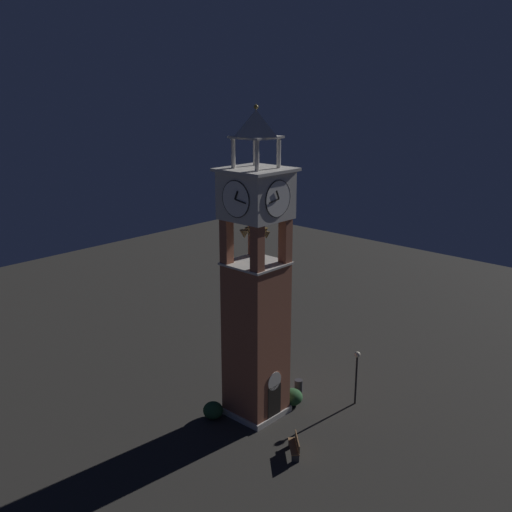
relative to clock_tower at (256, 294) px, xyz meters
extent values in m
plane|color=#2A2925|center=(0.00, 0.00, -7.49)|extent=(80.00, 80.00, 0.00)
cube|color=#93543D|center=(0.00, 0.00, -2.88)|extent=(2.84, 2.84, 9.21)
cube|color=beige|center=(0.00, 0.00, -7.31)|extent=(3.04, 3.04, 0.35)
cube|color=black|center=(0.00, -1.43, -6.34)|extent=(1.10, 0.04, 2.20)
cylinder|color=beige|center=(0.00, -1.43, -4.94)|extent=(1.10, 0.04, 1.10)
cube|color=#93543D|center=(-1.14, -1.14, 3.02)|extent=(0.56, 0.56, 2.60)
cube|color=#93543D|center=(1.14, -1.14, 3.02)|extent=(0.56, 0.56, 2.60)
cube|color=#93543D|center=(-1.14, 1.14, 3.02)|extent=(0.56, 0.56, 2.60)
cube|color=#93543D|center=(1.14, 1.14, 3.02)|extent=(0.56, 0.56, 2.60)
cube|color=beige|center=(0.00, 0.00, 1.78)|extent=(3.00, 3.00, 0.12)
cone|color=brown|center=(0.64, -0.01, 3.45)|extent=(0.45, 0.45, 0.47)
cone|color=brown|center=(0.12, 0.63, 3.45)|extent=(0.51, 0.51, 0.48)
cone|color=brown|center=(-0.45, 0.46, 3.45)|extent=(0.53, 0.53, 0.46)
cone|color=brown|center=(-0.58, -0.27, 3.45)|extent=(0.50, 0.50, 0.50)
cone|color=brown|center=(0.16, -0.62, 3.45)|extent=(0.40, 0.40, 0.38)
cube|color=beige|center=(0.00, 0.00, 5.60)|extent=(3.08, 3.08, 2.58)
cylinder|color=white|center=(0.00, -1.56, 5.60)|extent=(1.96, 0.05, 1.96)
torus|color=black|center=(0.00, -1.56, 5.60)|extent=(1.98, 0.06, 1.98)
cube|color=black|center=(-0.10, -1.62, 5.83)|extent=(0.28, 0.03, 0.48)
cube|color=black|center=(-0.39, -1.62, 5.54)|extent=(0.78, 0.03, 0.18)
cylinder|color=white|center=(0.00, 1.56, 5.60)|extent=(1.96, 0.05, 1.96)
torus|color=black|center=(0.00, 1.56, 5.60)|extent=(1.98, 0.06, 1.98)
cube|color=black|center=(-0.10, 1.62, 5.83)|extent=(0.28, 0.03, 0.48)
cube|color=black|center=(-0.39, 1.62, 5.54)|extent=(0.78, 0.03, 0.18)
cylinder|color=white|center=(-1.56, 0.00, 5.60)|extent=(0.05, 1.96, 1.96)
torus|color=black|center=(-1.56, 0.00, 5.60)|extent=(0.06, 1.98, 1.98)
cube|color=black|center=(-1.62, -0.10, 5.83)|extent=(0.03, 0.28, 0.48)
cube|color=black|center=(-1.62, -0.39, 5.54)|extent=(0.03, 0.78, 0.18)
cylinder|color=white|center=(1.56, 0.00, 5.60)|extent=(0.05, 1.96, 1.96)
torus|color=black|center=(1.56, 0.00, 5.60)|extent=(0.06, 1.98, 1.98)
cube|color=black|center=(1.62, -0.10, 5.83)|extent=(0.03, 0.28, 0.48)
cube|color=black|center=(1.62, -0.39, 5.54)|extent=(0.03, 0.78, 0.18)
cube|color=beige|center=(0.00, 0.00, 6.97)|extent=(3.44, 3.44, 0.16)
cylinder|color=beige|center=(-0.85, -0.85, 7.83)|extent=(0.22, 0.22, 1.56)
cylinder|color=beige|center=(0.85, -0.85, 7.83)|extent=(0.22, 0.22, 1.56)
cylinder|color=beige|center=(-0.85, 0.85, 7.83)|extent=(0.22, 0.22, 1.56)
cylinder|color=beige|center=(0.85, 0.85, 7.83)|extent=(0.22, 0.22, 1.56)
cube|color=beige|center=(0.00, 0.00, 8.67)|extent=(2.14, 2.14, 0.12)
pyramid|color=beige|center=(0.00, 0.00, 9.41)|extent=(2.14, 2.14, 1.35)
sphere|color=#B79338|center=(0.00, 0.00, 10.21)|extent=(0.24, 0.24, 0.24)
cube|color=brown|center=(-1.75, -4.31, -7.04)|extent=(1.43, 1.46, 0.06)
cube|color=brown|center=(-1.61, -4.44, -6.76)|extent=(1.14, 1.19, 0.44)
cube|color=#2D2D33|center=(-2.25, -4.83, -7.28)|extent=(0.34, 0.33, 0.42)
cube|color=#2D2D33|center=(-1.25, -3.79, -7.28)|extent=(0.34, 0.33, 0.42)
cylinder|color=black|center=(4.84, -3.79, -5.94)|extent=(0.12, 0.12, 3.09)
sphere|color=#F9EFCC|center=(4.84, -3.79, -4.22)|extent=(0.36, 0.36, 0.36)
cylinder|color=#2D2D33|center=(3.66, -0.31, -7.09)|extent=(0.52, 0.52, 0.80)
ellipsoid|color=#234C28|center=(-2.19, 1.40, -6.99)|extent=(1.17, 1.17, 1.00)
ellipsoid|color=#234C28|center=(2.15, -1.03, -6.99)|extent=(1.27, 1.27, 1.00)
camera|label=1|loc=(-23.30, -21.40, 11.30)|focal=41.88mm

